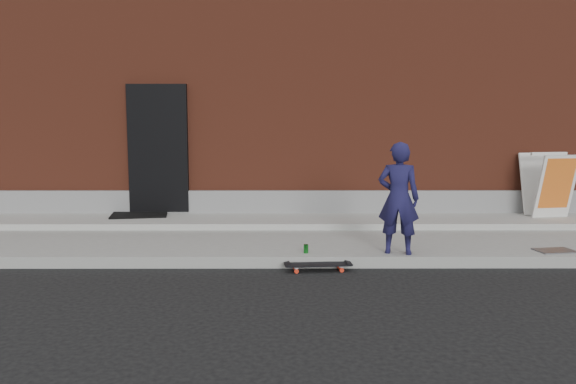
{
  "coord_description": "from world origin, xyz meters",
  "views": [
    {
      "loc": [
        -0.33,
        -6.98,
        1.83
      ],
      "look_at": [
        -0.31,
        0.8,
        0.89
      ],
      "focal_mm": 35.0,
      "sensor_mm": 36.0,
      "label": 1
    }
  ],
  "objects_px": {
    "skateboard": "(318,265)",
    "pizza_sign": "(548,184)",
    "soda_can": "(306,249)",
    "child": "(398,198)"
  },
  "relations": [
    {
      "from": "child",
      "to": "pizza_sign",
      "type": "bearing_deg",
      "value": -126.52
    },
    {
      "from": "skateboard",
      "to": "child",
      "type": "bearing_deg",
      "value": 16.9
    },
    {
      "from": "skateboard",
      "to": "soda_can",
      "type": "distance_m",
      "value": 0.39
    },
    {
      "from": "skateboard",
      "to": "pizza_sign",
      "type": "xyz_separation_m",
      "value": [
        4.1,
        2.69,
        0.73
      ]
    },
    {
      "from": "skateboard",
      "to": "soda_can",
      "type": "height_order",
      "value": "soda_can"
    },
    {
      "from": "child",
      "to": "soda_can",
      "type": "relative_size",
      "value": 12.79
    },
    {
      "from": "skateboard",
      "to": "soda_can",
      "type": "xyz_separation_m",
      "value": [
        -0.14,
        0.34,
        0.13
      ]
    },
    {
      "from": "skateboard",
      "to": "pizza_sign",
      "type": "bearing_deg",
      "value": 33.31
    },
    {
      "from": "skateboard",
      "to": "pizza_sign",
      "type": "distance_m",
      "value": 4.96
    },
    {
      "from": "skateboard",
      "to": "pizza_sign",
      "type": "height_order",
      "value": "pizza_sign"
    }
  ]
}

